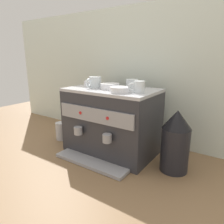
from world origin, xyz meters
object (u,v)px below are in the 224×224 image
object	(u,v)px
ceramic_bowl_0	(109,86)
milk_pitcher	(61,131)
ceramic_cup_0	(95,82)
coffee_grinder	(176,141)
espresso_machine	(112,121)
ceramic_cup_2	(139,87)
ceramic_cup_1	(132,84)
ceramic_bowl_1	(120,90)
ceramic_bowl_2	(91,83)

from	to	relation	value
ceramic_bowl_0	milk_pitcher	distance (m)	0.61
ceramic_cup_0	coffee_grinder	distance (m)	0.65
espresso_machine	ceramic_cup_2	bearing A→B (deg)	-11.71
ceramic_cup_0	coffee_grinder	bearing A→B (deg)	2.00
ceramic_bowl_0	coffee_grinder	xyz separation A→B (m)	(0.46, 0.01, -0.28)
espresso_machine	milk_pitcher	size ratio (longest dim) A/B	4.27
ceramic_cup_1	coffee_grinder	world-z (taller)	ceramic_cup_1
espresso_machine	ceramic_cup_1	xyz separation A→B (m)	(0.10, 0.11, 0.26)
ceramic_bowl_1	milk_pitcher	bearing A→B (deg)	175.86
ceramic_bowl_1	ceramic_bowl_2	size ratio (longest dim) A/B	1.16
ceramic_bowl_1	ceramic_cup_0	bearing A→B (deg)	164.80
ceramic_bowl_2	ceramic_cup_2	bearing A→B (deg)	-11.12
milk_pitcher	ceramic_cup_2	bearing A→B (deg)	0.63
ceramic_cup_1	ceramic_bowl_0	world-z (taller)	ceramic_cup_1
ceramic_cup_2	ceramic_bowl_0	size ratio (longest dim) A/B	0.70
espresso_machine	ceramic_bowl_1	bearing A→B (deg)	-37.82
ceramic_cup_1	ceramic_bowl_2	size ratio (longest dim) A/B	0.99
espresso_machine	coffee_grinder	size ratio (longest dim) A/B	1.64
ceramic_cup_0	ceramic_bowl_2	size ratio (longest dim) A/B	1.19
milk_pitcher	ceramic_bowl_1	bearing A→B (deg)	-4.14
ceramic_bowl_1	ceramic_cup_2	bearing A→B (deg)	26.57
coffee_grinder	milk_pitcher	xyz separation A→B (m)	(-0.92, -0.04, -0.12)
ceramic_bowl_2	milk_pitcher	bearing A→B (deg)	-159.59
espresso_machine	ceramic_cup_1	bearing A→B (deg)	47.75
ceramic_bowl_2	milk_pitcher	world-z (taller)	ceramic_bowl_2
ceramic_cup_2	coffee_grinder	bearing A→B (deg)	8.95
ceramic_cup_0	ceramic_bowl_1	size ratio (longest dim) A/B	1.03
espresso_machine	ceramic_bowl_0	size ratio (longest dim) A/B	4.82
espresso_machine	ceramic_cup_1	distance (m)	0.29
ceramic_bowl_0	ceramic_bowl_1	bearing A→B (deg)	-30.43
ceramic_bowl_1	milk_pitcher	xyz separation A→B (m)	(-0.59, 0.04, -0.40)
espresso_machine	ceramic_bowl_0	xyz separation A→B (m)	(-0.00, -0.02, 0.25)
espresso_machine	ceramic_bowl_2	bearing A→B (deg)	169.50
ceramic_cup_1	coffee_grinder	xyz separation A→B (m)	(0.36, -0.12, -0.30)
ceramic_bowl_1	coffee_grinder	world-z (taller)	ceramic_bowl_1
ceramic_cup_1	ceramic_bowl_2	xyz separation A→B (m)	(-0.31, -0.07, -0.01)
ceramic_cup_1	ceramic_bowl_0	xyz separation A→B (m)	(-0.10, -0.13, -0.01)
espresso_machine	ceramic_cup_0	size ratio (longest dim) A/B	4.88
ceramic_cup_2	ceramic_bowl_1	size ratio (longest dim) A/B	0.73
espresso_machine	ceramic_cup_2	size ratio (longest dim) A/B	6.85
ceramic_cup_0	milk_pitcher	size ratio (longest dim) A/B	0.88
ceramic_cup_1	ceramic_bowl_2	bearing A→B (deg)	-167.89
ceramic_bowl_1	ceramic_bowl_2	distance (m)	0.36
ceramic_bowl_0	ceramic_bowl_2	distance (m)	0.22
ceramic_cup_1	ceramic_bowl_1	xyz separation A→B (m)	(0.03, -0.20, -0.01)
ceramic_bowl_0	milk_pitcher	xyz separation A→B (m)	(-0.46, -0.03, -0.40)
ceramic_bowl_1	ceramic_bowl_2	bearing A→B (deg)	157.99
ceramic_cup_1	coffee_grinder	distance (m)	0.48
espresso_machine	coffee_grinder	xyz separation A→B (m)	(0.46, -0.01, -0.04)
espresso_machine	ceramic_bowl_0	world-z (taller)	ceramic_bowl_0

